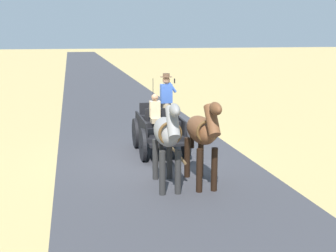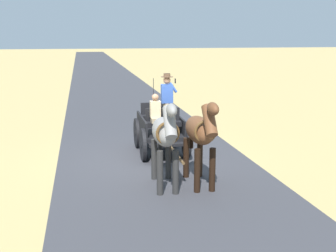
# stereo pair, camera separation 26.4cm
# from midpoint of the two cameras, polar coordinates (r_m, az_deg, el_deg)

# --- Properties ---
(ground_plane) EXTENTS (200.00, 200.00, 0.00)m
(ground_plane) POSITION_cam_midpoint_polar(r_m,az_deg,el_deg) (12.70, -2.70, -4.31)
(ground_plane) COLOR tan
(road_surface) EXTENTS (5.59, 160.00, 0.01)m
(road_surface) POSITION_cam_midpoint_polar(r_m,az_deg,el_deg) (12.70, -2.70, -4.29)
(road_surface) COLOR #38383D
(road_surface) RESTS_ON ground
(horse_drawn_carriage) EXTENTS (1.44, 4.50, 2.50)m
(horse_drawn_carriage) POSITION_cam_midpoint_polar(r_m,az_deg,el_deg) (12.99, -1.68, -0.20)
(horse_drawn_carriage) COLOR black
(horse_drawn_carriage) RESTS_ON ground
(horse_near_side) EXTENTS (0.57, 2.13, 2.21)m
(horse_near_side) POSITION_cam_midpoint_polar(r_m,az_deg,el_deg) (10.10, 3.88, -0.91)
(horse_near_side) COLOR brown
(horse_near_side) RESTS_ON ground
(horse_off_side) EXTENTS (0.64, 2.13, 2.21)m
(horse_off_side) POSITION_cam_midpoint_polar(r_m,az_deg,el_deg) (9.90, -0.91, -1.15)
(horse_off_side) COLOR gray
(horse_off_side) RESTS_ON ground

